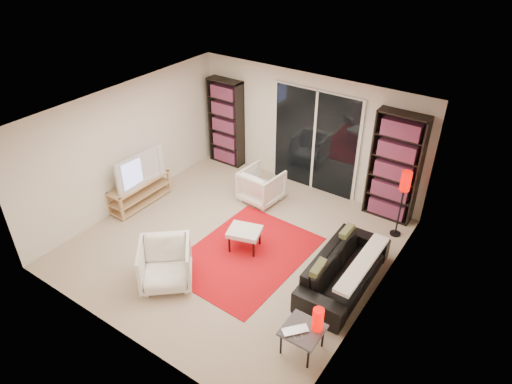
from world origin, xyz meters
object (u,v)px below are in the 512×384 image
tv_stand (140,192)px  side_table (303,331)px  bookshelf_right (395,168)px  armchair_back (261,186)px  floor_lamp (404,188)px  sofa (344,270)px  armchair_front (165,264)px  bookshelf_left (226,123)px  ottoman (245,232)px

tv_stand → side_table: tv_stand is taller
side_table → bookshelf_right: bearing=93.2°
bookshelf_right → armchair_back: 2.56m
bookshelf_right → tv_stand: bearing=-150.7°
tv_stand → floor_lamp: bearing=22.3°
side_table → floor_lamp: floor_lamp is taller
sofa → floor_lamp: bearing=-8.9°
armchair_back → floor_lamp: floor_lamp is taller
armchair_back → armchair_front: size_ratio=0.93×
bookshelf_left → tv_stand: bearing=-98.8°
bookshelf_left → ottoman: bearing=-47.1°
tv_stand → armchair_front: armchair_front is taller
sofa → armchair_front: 2.77m
floor_lamp → armchair_back: bearing=-170.7°
sofa → ottoman: sofa is taller
bookshelf_right → armchair_back: size_ratio=2.81×
armchair_back → ottoman: bearing=118.2°
bookshelf_left → armchair_front: (1.66, -3.72, -0.61)m
bookshelf_right → armchair_front: (-2.19, -3.72, -0.69)m
side_table → sofa: bearing=93.4°
armchair_front → ottoman: bearing=28.3°
tv_stand → bookshelf_left: bearing=81.2°
bookshelf_right → floor_lamp: 0.60m
tv_stand → floor_lamp: floor_lamp is taller
side_table → floor_lamp: bearing=87.3°
armchair_front → side_table: (2.40, 0.06, -0.01)m
tv_stand → ottoman: size_ratio=2.06×
bookshelf_left → ottoman: size_ratio=3.00×
bookshelf_right → bookshelf_left: bearing=180.0°
armchair_front → floor_lamp: bearing=11.0°
ottoman → side_table: size_ratio=1.27×
bookshelf_left → floor_lamp: bearing=-6.6°
side_table → tv_stand: bearing=163.6°
armchair_back → floor_lamp: (2.64, 0.43, 0.64)m
bookshelf_right → side_table: (0.21, -3.66, -0.69)m
armchair_back → floor_lamp: size_ratio=0.57×
armchair_back → side_table: armchair_back is taller
bookshelf_left → bookshelf_right: bookshelf_right is taller
side_table → armchair_front: bearing=-178.5°
armchair_back → armchair_front: armchair_front is taller
bookshelf_left → armchair_back: size_ratio=2.61×
bookshelf_left → sofa: 4.59m
bookshelf_right → ottoman: size_ratio=3.23×
bookshelf_right → armchair_back: bearing=-158.2°
bookshelf_right → side_table: bearing=-86.8°
bookshelf_left → bookshelf_right: size_ratio=0.93×
bookshelf_right → tv_stand: bookshelf_right is taller
sofa → armchair_back: bearing=61.0°
armchair_front → side_table: bearing=-39.3°
bookshelf_left → floor_lamp: bookshelf_left is taller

